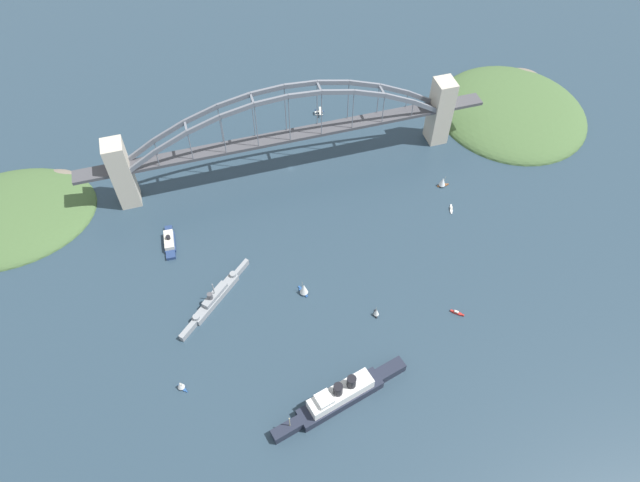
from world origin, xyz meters
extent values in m
plane|color=#283D4C|center=(0.00, 0.00, 0.00)|extent=(1400.00, 1400.00, 0.00)
cube|color=beige|center=(-116.51, 0.00, 26.67)|extent=(13.72, 15.73, 53.35)
cube|color=beige|center=(116.51, 0.00, 26.67)|extent=(13.72, 15.73, 53.35)
cube|color=#47474C|center=(0.00, 0.00, 31.33)|extent=(219.29, 12.03, 2.40)
cube|color=#47474C|center=(-135.37, 0.00, 31.33)|extent=(24.00, 12.03, 2.40)
cube|color=#47474C|center=(135.37, 0.00, 31.33)|extent=(24.00, 12.03, 2.40)
cube|color=slate|center=(-101.77, -5.41, 38.20)|extent=(24.28, 1.80, 16.49)
cube|color=slate|center=(-79.15, -5.41, 50.43)|extent=(23.98, 1.80, 13.59)
cube|color=slate|center=(-56.54, -5.41, 59.60)|extent=(23.64, 1.80, 10.67)
cube|color=slate|center=(-33.92, -5.41, 65.71)|extent=(23.25, 1.80, 7.72)
cube|color=slate|center=(-11.31, -5.41, 68.77)|extent=(22.83, 1.80, 4.72)
cube|color=slate|center=(11.31, -5.41, 68.77)|extent=(22.83, 1.80, 4.72)
cube|color=slate|center=(33.92, -5.41, 65.71)|extent=(23.25, 1.80, 7.72)
cube|color=slate|center=(56.54, -5.41, 59.60)|extent=(23.64, 1.80, 10.67)
cube|color=slate|center=(79.15, -5.41, 50.43)|extent=(23.98, 1.80, 13.59)
cube|color=slate|center=(101.77, -5.41, 38.20)|extent=(24.28, 1.80, 16.49)
cube|color=slate|center=(-101.77, 5.41, 38.20)|extent=(24.28, 1.80, 16.49)
cube|color=slate|center=(-79.15, 5.41, 50.43)|extent=(23.98, 1.80, 13.59)
cube|color=slate|center=(-56.54, 5.41, 59.60)|extent=(23.64, 1.80, 10.67)
cube|color=slate|center=(-33.92, 5.41, 65.71)|extent=(23.25, 1.80, 7.72)
cube|color=slate|center=(-11.31, 5.41, 68.77)|extent=(22.83, 1.80, 4.72)
cube|color=slate|center=(11.31, 5.41, 68.77)|extent=(22.83, 1.80, 4.72)
cube|color=slate|center=(33.92, 5.41, 65.71)|extent=(23.25, 1.80, 7.72)
cube|color=slate|center=(56.54, 5.41, 59.60)|extent=(23.64, 1.80, 10.67)
cube|color=slate|center=(79.15, 5.41, 50.43)|extent=(23.98, 1.80, 13.59)
cube|color=slate|center=(101.77, 5.41, 38.20)|extent=(24.28, 1.80, 16.49)
cube|color=slate|center=(-113.07, 0.00, 31.33)|extent=(1.40, 10.83, 1.40)
cube|color=slate|center=(-67.84, 0.00, 55.78)|extent=(1.40, 10.83, 1.40)
cube|color=slate|center=(-22.61, 0.00, 68.01)|extent=(1.40, 10.83, 1.40)
cube|color=slate|center=(22.61, 0.00, 68.01)|extent=(1.40, 10.83, 1.40)
cube|color=slate|center=(67.84, 0.00, 55.78)|extent=(1.40, 10.83, 1.40)
cube|color=slate|center=(113.07, 0.00, 31.33)|extent=(1.40, 10.83, 1.40)
cylinder|color=slate|center=(-90.46, -5.41, 38.80)|extent=(0.56, 0.56, 12.56)
cylinder|color=slate|center=(-90.46, 5.41, 38.80)|extent=(0.56, 0.56, 12.56)
cylinder|color=slate|center=(-67.84, -5.41, 44.15)|extent=(0.56, 0.56, 23.25)
cylinder|color=slate|center=(-67.84, 5.41, 44.15)|extent=(0.56, 0.56, 23.25)
cylinder|color=slate|center=(-45.23, -5.41, 47.97)|extent=(0.56, 0.56, 30.90)
cylinder|color=slate|center=(-45.23, 5.41, 47.97)|extent=(0.56, 0.56, 30.90)
cylinder|color=slate|center=(-22.61, -5.41, 50.27)|extent=(0.56, 0.56, 35.48)
cylinder|color=slate|center=(-22.61, 5.41, 50.27)|extent=(0.56, 0.56, 35.48)
cylinder|color=slate|center=(0.00, -5.41, 51.03)|extent=(0.56, 0.56, 37.01)
cylinder|color=slate|center=(0.00, 5.41, 51.03)|extent=(0.56, 0.56, 37.01)
cylinder|color=slate|center=(22.61, -5.41, 50.27)|extent=(0.56, 0.56, 35.48)
cylinder|color=slate|center=(22.61, 5.41, 50.27)|extent=(0.56, 0.56, 35.48)
cylinder|color=slate|center=(45.23, -5.41, 47.97)|extent=(0.56, 0.56, 30.90)
cylinder|color=slate|center=(45.23, 5.41, 47.97)|extent=(0.56, 0.56, 30.90)
cylinder|color=slate|center=(67.84, -5.41, 44.15)|extent=(0.56, 0.56, 23.25)
cylinder|color=slate|center=(67.84, 5.41, 44.15)|extent=(0.56, 0.56, 23.25)
cylinder|color=slate|center=(90.46, -5.41, 38.80)|extent=(0.56, 0.56, 12.56)
cylinder|color=slate|center=(90.46, 5.41, 38.80)|extent=(0.56, 0.56, 12.56)
ellipsoid|color=#476638|center=(-188.26, -10.92, 0.00)|extent=(119.57, 124.45, 24.25)
ellipsoid|color=#756B5B|center=(-215.16, -45.15, 0.00)|extent=(41.85, 37.34, 13.34)
ellipsoid|color=#476638|center=(200.90, -7.46, 0.00)|extent=(121.29, 94.04, 17.62)
ellipsoid|color=#756B5B|center=(173.61, -33.32, 0.00)|extent=(42.45, 28.21, 9.69)
cube|color=#1E2333|center=(19.14, 183.97, 3.22)|extent=(51.25, 23.48, 6.44)
cube|color=#1E2333|center=(51.41, 192.32, 3.22)|extent=(17.70, 10.20, 6.44)
cube|color=#1E2333|center=(-13.14, 175.62, 3.22)|extent=(18.01, 11.40, 6.44)
cube|color=white|center=(19.14, 183.97, 10.14)|extent=(38.72, 18.70, 7.40)
cube|color=white|center=(29.12, 186.55, 15.44)|extent=(10.11, 10.28, 3.20)
cylinder|color=black|center=(20.95, 184.44, 17.80)|extent=(5.09, 5.09, 7.92)
cylinder|color=black|center=(12.78, 182.33, 17.80)|extent=(5.09, 5.09, 7.92)
cylinder|color=tan|center=(49.40, 191.79, 11.44)|extent=(0.50, 0.50, 10.00)
cube|color=gray|center=(73.31, 99.75, 2.23)|extent=(33.43, 31.16, 4.45)
cube|color=gray|center=(53.64, 81.85, 2.23)|extent=(11.60, 10.89, 4.45)
cube|color=gray|center=(92.98, 117.65, 2.23)|extent=(11.96, 11.28, 4.45)
cube|color=gray|center=(73.31, 99.75, 6.07)|extent=(17.89, 16.88, 3.23)
cylinder|color=gray|center=(59.79, 87.45, 5.55)|extent=(4.08, 4.08, 2.20)
cylinder|color=gray|center=(86.84, 112.05, 5.55)|extent=(4.08, 4.08, 2.20)
cylinder|color=gray|center=(73.31, 99.75, 12.68)|extent=(0.60, 0.60, 10.00)
cylinder|color=#4C4C51|center=(76.26, 102.43, 9.88)|extent=(3.21, 3.21, 4.40)
cube|color=navy|center=(95.29, 46.86, 1.23)|extent=(8.11, 17.26, 2.46)
cube|color=navy|center=(94.61, 35.64, 1.23)|extent=(5.30, 5.91, 2.46)
cube|color=navy|center=(95.98, 58.08, 1.23)|extent=(6.29, 5.97, 2.46)
cube|color=beige|center=(95.29, 46.86, 3.94)|extent=(6.96, 15.79, 2.97)
cylinder|color=black|center=(95.29, 46.86, 6.62)|extent=(2.84, 2.84, 2.40)
cylinder|color=#B7B7B2|center=(-38.46, -55.13, 0.45)|extent=(6.17, 2.36, 0.90)
cylinder|color=#B7B7B2|center=(-37.70, -52.07, 0.45)|extent=(6.17, 2.36, 0.90)
cylinder|color=navy|center=(-38.46, -55.13, 1.40)|extent=(0.14, 0.14, 1.00)
cylinder|color=navy|center=(-37.70, -52.07, 1.40)|extent=(0.14, 0.14, 1.00)
ellipsoid|color=beige|center=(-38.08, -53.60, 2.53)|extent=(7.05, 2.90, 1.26)
cylinder|color=navy|center=(-41.12, -52.84, 2.53)|extent=(1.07, 1.35, 1.19)
cube|color=beige|center=(-38.92, -53.39, 3.07)|extent=(4.17, 10.53, 0.20)
cube|color=beige|center=(-35.11, -54.34, 2.66)|extent=(2.03, 4.11, 0.12)
cube|color=navy|center=(-35.11, -54.34, 3.91)|extent=(1.10, 0.38, 1.50)
cube|color=silver|center=(-98.09, 71.99, 0.42)|extent=(3.64, 5.57, 0.84)
cube|color=silver|center=(-96.76, 75.25, 0.42)|extent=(1.57, 2.00, 0.84)
cube|color=silver|center=(-99.42, 68.73, 0.42)|extent=(1.75, 2.08, 0.84)
cube|color=beige|center=(-98.34, 71.38, 1.33)|extent=(2.32, 2.99, 0.96)
cube|color=#B2231E|center=(-66.42, 150.71, 0.59)|extent=(4.97, 4.70, 1.17)
cube|color=#B2231E|center=(-69.01, 153.03, 0.59)|extent=(1.89, 1.83, 1.17)
cube|color=#B2231E|center=(-63.83, 148.38, 0.59)|extent=(2.01, 1.96, 1.17)
cube|color=beige|center=(-65.94, 150.27, 1.67)|extent=(2.81, 2.71, 0.99)
cube|color=brown|center=(-102.07, 48.85, 0.39)|extent=(5.18, 2.35, 0.79)
cube|color=brown|center=(-105.50, 48.91, 0.39)|extent=(1.73, 1.05, 0.79)
cube|color=brown|center=(-98.64, 48.79, 0.39)|extent=(1.74, 1.25, 0.79)
cylinder|color=tan|center=(-102.50, 48.85, 5.03)|extent=(0.16, 0.16, 8.49)
cone|color=white|center=(-101.00, 48.83, 4.61)|extent=(4.80, 4.80, 6.79)
cube|color=black|center=(-18.55, 137.22, 0.53)|extent=(2.12, 3.82, 1.07)
cube|color=black|center=(-19.00, 134.85, 0.53)|extent=(0.88, 1.31, 1.07)
cube|color=black|center=(-18.11, 139.58, 0.53)|extent=(1.01, 1.33, 1.07)
cylinder|color=tan|center=(-18.61, 136.92, 4.11)|extent=(0.16, 0.16, 6.09)
cone|color=white|center=(-18.41, 137.96, 3.81)|extent=(3.87, 3.87, 4.87)
cube|color=#234C8C|center=(101.41, 152.32, 0.39)|extent=(3.83, 4.38, 0.79)
cube|color=#234C8C|center=(99.70, 154.61, 0.39)|extent=(1.42, 1.57, 0.79)
cube|color=#234C8C|center=(103.12, 150.02, 0.39)|extent=(1.54, 1.65, 0.79)
cylinder|color=tan|center=(101.20, 152.60, 4.39)|extent=(0.16, 0.16, 7.21)
cone|color=white|center=(101.95, 151.60, 4.03)|extent=(5.51, 5.51, 5.77)
cube|color=#234C8C|center=(19.95, 109.02, 0.43)|extent=(4.43, 6.28, 0.86)
cube|color=#234C8C|center=(21.14, 105.42, 0.43)|extent=(1.79, 2.19, 0.86)
cube|color=#234C8C|center=(18.76, 112.62, 0.43)|extent=(2.02, 2.27, 0.86)
cylinder|color=tan|center=(20.10, 108.57, 5.76)|extent=(0.16, 0.16, 9.81)
cone|color=white|center=(19.58, 110.15, 5.27)|extent=(6.59, 6.59, 7.85)
camera|label=1|loc=(65.13, 301.77, 303.42)|focal=32.25mm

